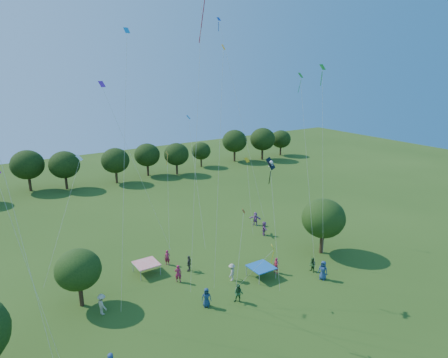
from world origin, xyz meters
TOP-DOWN VIEW (x-y plane):
  - near_tree_north at (-10.26, 20.25)m, footprint 3.77×3.77m
  - near_tree_east at (13.95, 16.12)m, footprint 4.60×4.60m
  - treeline at (-1.73, 55.43)m, footprint 88.01×8.77m
  - tent_red_stripe at (-3.56, 22.30)m, footprint 2.20×2.20m
  - tent_blue at (5.32, 15.65)m, footprint 2.20×2.20m
  - crowd_person_0 at (-1.54, 14.34)m, footprint 0.95×0.80m
  - crowd_person_1 at (-1.12, 22.75)m, footprint 0.69×0.67m
  - crowd_person_2 at (10.10, 13.64)m, footprint 0.47×0.77m
  - crowd_person_3 at (2.62, 16.66)m, footprint 1.18×1.05m
  - crowd_person_4 at (0.12, 20.45)m, footprint 1.00×0.97m
  - crowd_person_5 at (11.71, 23.14)m, footprint 1.28×1.67m
  - crowd_person_7 at (-1.70, 19.20)m, footprint 0.76×0.68m
  - crowd_person_8 at (1.06, 13.36)m, footprint 0.88×0.90m
  - crowd_person_9 at (-9.16, 18.07)m, footprint 0.76×1.26m
  - crowd_person_10 at (-10.85, 25.30)m, footprint 1.00×0.47m
  - crowd_person_11 at (12.71, 26.17)m, footprint 1.44×1.58m
  - crowd_person_12 at (9.92, 12.11)m, footprint 0.79×1.04m
  - crowd_person_13 at (6.99, 15.42)m, footprint 0.51×0.67m
  - pirate_kite at (4.52, 13.74)m, footprint 1.37×3.18m
  - red_high_kite at (-1.77, 14.39)m, footprint 1.34×1.39m
  - small_kite_0 at (1.81, 14.02)m, footprint 1.57×1.11m
  - small_kite_1 at (0.45, 25.26)m, footprint 1.45×2.56m
  - small_kite_2 at (-0.08, 14.42)m, footprint 0.94×0.57m
  - small_kite_3 at (11.78, 15.28)m, footprint 0.70×1.65m
  - small_kite_4 at (10.50, 28.15)m, footprint 3.88×4.82m
  - small_kite_5 at (-15.05, 11.54)m, footprint 2.26×1.49m
  - small_kite_6 at (-8.32, 27.02)m, footprint 5.61×5.65m
  - small_kite_7 at (-6.95, 16.12)m, footprint 2.36×0.82m
  - small_kite_9 at (8.88, 22.78)m, footprint 0.67×1.72m
  - small_kite_10 at (0.62, 9.34)m, footprint 0.44×5.17m
  - small_kite_11 at (8.37, 14.14)m, footprint 1.11×2.68m
  - small_kite_12 at (3.81, 26.04)m, footprint 1.89×6.26m
  - small_kite_13 at (-4.86, 23.29)m, footprint 5.93×0.60m

SIDE VIEW (x-z plane):
  - crowd_person_2 at x=10.10m, z-range 0.00..1.47m
  - crowd_person_1 at x=-1.12m, z-range 0.00..1.58m
  - crowd_person_13 at x=6.99m, z-range 0.00..1.60m
  - crowd_person_4 at x=0.12m, z-range 0.00..1.63m
  - crowd_person_8 at x=1.06m, z-range 0.00..1.66m
  - crowd_person_3 at x=2.62m, z-range 0.00..1.69m
  - crowd_person_0 at x=-1.54m, z-range 0.00..1.69m
  - crowd_person_10 at x=-10.85m, z-range 0.00..1.69m
  - crowd_person_11 at x=12.71m, z-range 0.00..1.69m
  - crowd_person_5 at x=11.71m, z-range 0.00..1.71m
  - crowd_person_7 at x=-1.70m, z-range 0.00..1.72m
  - crowd_person_9 at x=-9.16m, z-range 0.00..1.80m
  - crowd_person_12 at x=9.92m, z-range 0.00..1.86m
  - tent_red_stripe at x=-3.56m, z-range 0.49..1.59m
  - tent_blue at x=5.32m, z-range 0.49..1.59m
  - near_tree_north at x=-10.26m, z-range 0.82..5.88m
  - near_tree_east at x=13.95m, z-range 0.94..6.99m
  - treeline at x=-1.73m, z-range 0.70..7.48m
  - small_kite_10 at x=0.62m, z-range 3.08..9.17m
  - small_kite_0 at x=1.81m, z-range 3.05..9.74m
  - small_kite_9 at x=8.88m, z-range 4.11..12.63m
  - small_kite_1 at x=0.45m, z-range 3.87..13.57m
  - small_kite_6 at x=-8.32m, z-range 4.52..14.46m
  - small_kite_12 at x=3.81m, z-range 4.67..17.67m
  - pirate_kite at x=4.52m, z-range 6.04..16.84m
  - small_kite_5 at x=-15.05m, z-range 5.21..18.59m
  - small_kite_13 at x=-4.86m, z-range 5.71..22.67m
  - small_kite_2 at x=-0.08m, z-range 4.79..24.46m
  - small_kite_11 at x=8.37m, z-range 5.92..23.54m
  - small_kite_7 at x=-6.95m, z-range 4.68..25.34m
  - small_kite_3 at x=11.78m, z-range 6.52..24.83m
  - small_kite_4 at x=10.50m, z-range 5.91..29.29m
  - red_high_kite at x=-1.77m, z-range 8.54..32.04m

